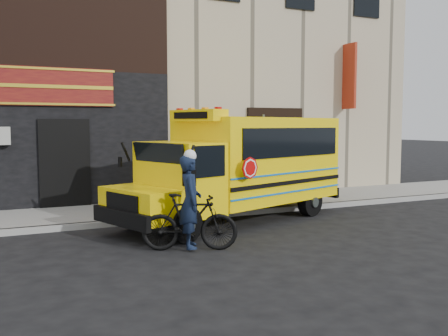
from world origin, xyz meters
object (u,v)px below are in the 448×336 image
at_px(bicycle, 190,222).
at_px(cyclist, 190,204).
at_px(school_bus, 243,164).
at_px(sign_pole, 263,158).

bearing_deg(bicycle, cyclist, -11.58).
relative_size(school_bus, cyclist, 3.80).
bearing_deg(cyclist, school_bus, -29.82).
distance_m(sign_pole, bicycle, 4.90).
distance_m(sign_pole, cyclist, 4.78).
bearing_deg(school_bus, cyclist, -135.04).
bearing_deg(sign_pole, cyclist, -137.73).
distance_m(school_bus, bicycle, 3.64).
xyz_separation_m(bicycle, cyclist, (0.04, 0.05, 0.36)).
height_order(bicycle, cyclist, cyclist).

